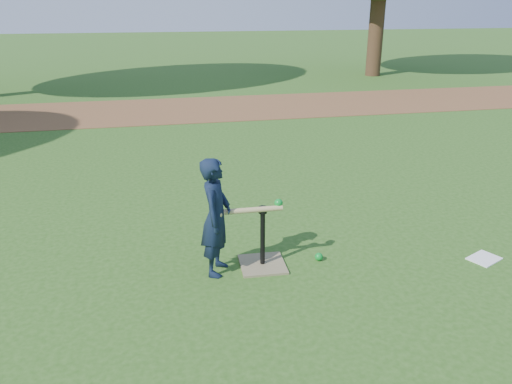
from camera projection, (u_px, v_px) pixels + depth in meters
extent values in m
plane|color=#285116|center=(274.00, 257.00, 4.98)|extent=(80.00, 80.00, 0.00)
cube|color=brown|center=(197.00, 109.00, 11.83)|extent=(24.00, 3.00, 0.01)
imported|color=black|center=(216.00, 217.00, 4.54)|extent=(0.40, 0.48, 1.12)
sphere|color=#0C8B28|center=(319.00, 257.00, 4.91)|extent=(0.08, 0.08, 0.08)
cube|color=white|center=(484.00, 259.00, 4.95)|extent=(0.37, 0.34, 0.01)
cube|color=#847754|center=(262.00, 264.00, 4.83)|extent=(0.45, 0.45, 0.02)
cylinder|color=black|center=(263.00, 237.00, 4.73)|extent=(0.05, 0.05, 0.55)
cylinder|color=black|center=(263.00, 210.00, 4.63)|extent=(0.08, 0.08, 0.06)
cylinder|color=tan|center=(251.00, 210.00, 4.58)|extent=(0.60, 0.06, 0.05)
sphere|color=tan|center=(219.00, 215.00, 4.48)|extent=(0.06, 0.06, 0.06)
sphere|color=#0C8B28|center=(279.00, 203.00, 4.64)|extent=(0.08, 0.08, 0.08)
cylinder|color=#382316|center=(377.00, 23.00, 16.60)|extent=(0.50, 0.50, 3.42)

